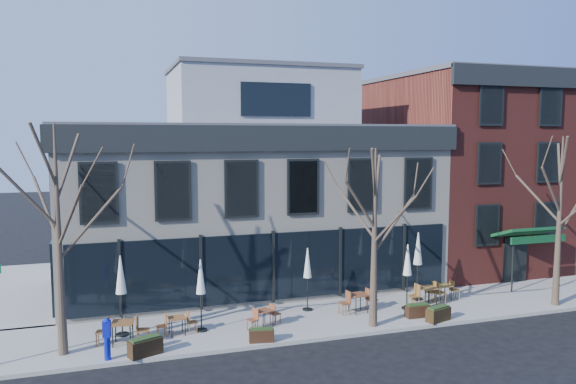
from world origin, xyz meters
name	(u,v)px	position (x,y,z in m)	size (l,w,h in m)	color
ground	(273,308)	(0.00, 0.00, 0.00)	(120.00, 120.00, 0.00)	black
sidewalk_front	(360,314)	(3.25, -2.15, 0.07)	(33.50, 4.70, 0.15)	gray
sidewalk_side	(16,292)	(-11.25, 6.00, 0.07)	(4.50, 12.00, 0.15)	gray
corner_building	(246,192)	(0.07, 5.07, 4.72)	(18.39, 10.39, 11.10)	beige
red_brick_building	(459,170)	(13.00, 4.98, 5.64)	(8.20, 11.78, 11.18)	maroon
tree_corner	(59,237)	(-8.49, -3.20, 4.25)	(3.93, 3.98, 7.92)	#382B21
tree_mid	(375,235)	(3.01, -3.90, 3.79)	(3.50, 3.55, 7.04)	#382B21
tree_right	(559,219)	(12.01, -3.90, 4.02)	(3.72, 3.77, 7.48)	#382B21
call_box	(107,337)	(-7.04, -4.20, 0.93)	(0.29, 0.29, 1.47)	#0D18AA
cafe_set_0	(123,330)	(-6.51, -2.88, 0.67)	(1.96, 0.90, 1.01)	brown
cafe_set_1	(177,324)	(-4.52, -2.49, 0.58)	(1.60, 0.68, 0.83)	brown
cafe_set_2	(264,316)	(-1.15, -2.68, 0.57)	(1.59, 1.00, 0.83)	brown
cafe_set_3	(358,301)	(3.18, -2.13, 0.64)	(1.86, 0.81, 0.96)	brown
cafe_set_4	(427,294)	(6.51, -2.18, 0.66)	(1.91, 0.80, 1.00)	brown
cafe_set_5	(443,291)	(7.61, -1.75, 0.60)	(1.68, 0.69, 0.88)	brown
umbrella_0	(121,279)	(-6.50, -1.92, 2.31)	(0.49, 0.49, 3.06)	black
umbrella_1	(201,281)	(-3.58, -2.38, 2.13)	(0.45, 0.45, 2.80)	black
umbrella_2	(308,266)	(1.21, -1.20, 2.08)	(0.44, 0.44, 2.73)	black
umbrella_3	(407,263)	(5.38, -2.38, 2.16)	(0.46, 0.46, 2.85)	black
umbrella_4	(418,252)	(6.55, -1.28, 2.36)	(0.50, 0.50, 3.14)	black
planter_0	(145,346)	(-5.80, -4.20, 0.47)	(1.23, 0.87, 0.64)	black
planter_1	(262,335)	(-1.67, -4.20, 0.40)	(0.96, 0.52, 0.51)	black
planter_2	(418,310)	(5.24, -3.50, 0.43)	(1.01, 0.43, 0.56)	black
planter_3	(438,314)	(5.79, -4.20, 0.45)	(1.17, 0.74, 0.61)	#2F200F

